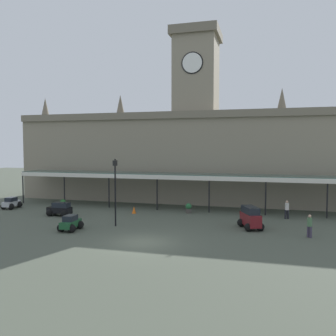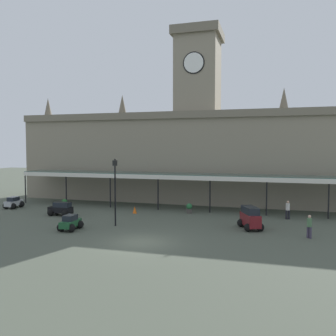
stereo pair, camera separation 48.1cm
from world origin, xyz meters
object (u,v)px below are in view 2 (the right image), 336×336
(pedestrian_crossing_forecourt, at_px, (288,209))
(traffic_cone, at_px, (135,210))
(car_green_sedan, at_px, (70,224))
(victorian_lamppost, at_px, (115,185))
(planter_forecourt_centre, at_px, (64,203))
(car_black_estate, at_px, (61,209))
(planter_by_canopy, at_px, (189,208))
(pedestrian_beside_cars, at_px, (309,226))
(car_maroon_van, at_px, (250,219))
(car_silver_sedan, at_px, (14,203))

(pedestrian_crossing_forecourt, xyz_separation_m, traffic_cone, (-14.25, -1.24, -0.55))
(car_green_sedan, distance_m, victorian_lamppost, 4.62)
(traffic_cone, bearing_deg, planter_forecourt_centre, 175.37)
(traffic_cone, bearing_deg, car_green_sedan, -106.16)
(planter_forecourt_centre, bearing_deg, car_black_estate, -61.88)
(victorian_lamppost, height_order, planter_by_canopy, victorian_lamppost)
(pedestrian_beside_cars, relative_size, planter_by_canopy, 1.74)
(pedestrian_crossing_forecourt, height_order, pedestrian_beside_cars, same)
(car_maroon_van, distance_m, planter_by_canopy, 8.03)
(pedestrian_beside_cars, distance_m, traffic_cone, 16.31)
(traffic_cone, xyz_separation_m, planter_forecourt_centre, (-8.27, 0.67, 0.13))
(car_silver_sedan, xyz_separation_m, pedestrian_crossing_forecourt, (27.76, 2.03, 0.41))
(car_black_estate, height_order, pedestrian_beside_cars, pedestrian_beside_cars)
(car_green_sedan, distance_m, planter_by_canopy, 12.00)
(car_green_sedan, relative_size, pedestrian_beside_cars, 1.25)
(car_maroon_van, height_order, victorian_lamppost, victorian_lamppost)
(car_maroon_van, relative_size, car_silver_sedan, 1.23)
(car_maroon_van, xyz_separation_m, car_green_sedan, (-13.51, -4.30, -0.30))
(car_green_sedan, xyz_separation_m, planter_by_canopy, (7.37, 9.47, -0.01))
(car_black_estate, bearing_deg, car_green_sedan, -50.31)
(planter_forecourt_centre, relative_size, planter_by_canopy, 1.00)
(pedestrian_crossing_forecourt, xyz_separation_m, planter_by_canopy, (-9.15, 0.39, -0.42))
(planter_by_canopy, bearing_deg, planter_forecourt_centre, -175.90)
(car_silver_sedan, bearing_deg, pedestrian_beside_cars, -8.75)
(pedestrian_beside_cars, height_order, traffic_cone, pedestrian_beside_cars)
(traffic_cone, bearing_deg, car_silver_sedan, -176.65)
(car_black_estate, bearing_deg, pedestrian_crossing_forecourt, 11.48)
(car_silver_sedan, xyz_separation_m, planter_forecourt_centre, (5.24, 1.46, -0.01))
(car_maroon_van, xyz_separation_m, planter_by_canopy, (-6.13, 5.17, -0.32))
(pedestrian_beside_cars, relative_size, victorian_lamppost, 0.30)
(car_green_sedan, bearing_deg, traffic_cone, 73.84)
(car_black_estate, bearing_deg, car_maroon_van, -1.96)
(pedestrian_beside_cars, xyz_separation_m, victorian_lamppost, (-14.92, -0.32, 2.49))
(car_maroon_van, bearing_deg, pedestrian_beside_cars, -22.01)
(car_maroon_van, bearing_deg, traffic_cone, 162.47)
(pedestrian_crossing_forecourt, height_order, victorian_lamppost, victorian_lamppost)
(planter_by_canopy, bearing_deg, car_black_estate, -158.22)
(pedestrian_crossing_forecourt, bearing_deg, car_silver_sedan, -175.82)
(car_black_estate, xyz_separation_m, pedestrian_crossing_forecourt, (20.59, 4.18, 0.34))
(car_black_estate, bearing_deg, car_silver_sedan, 163.28)
(car_black_estate, bearing_deg, planter_by_canopy, 21.78)
(car_maroon_van, relative_size, pedestrian_crossing_forecourt, 1.54)
(victorian_lamppost, height_order, traffic_cone, victorian_lamppost)
(car_black_estate, bearing_deg, traffic_cone, 24.92)
(planter_by_canopy, bearing_deg, pedestrian_beside_cars, -33.62)
(planter_forecourt_centre, bearing_deg, pedestrian_beside_cars, -14.01)
(car_silver_sedan, distance_m, planter_forecourt_centre, 5.44)
(pedestrian_beside_cars, bearing_deg, traffic_cone, 161.23)
(car_black_estate, distance_m, traffic_cone, 6.99)
(car_maroon_van, bearing_deg, car_green_sedan, -162.36)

